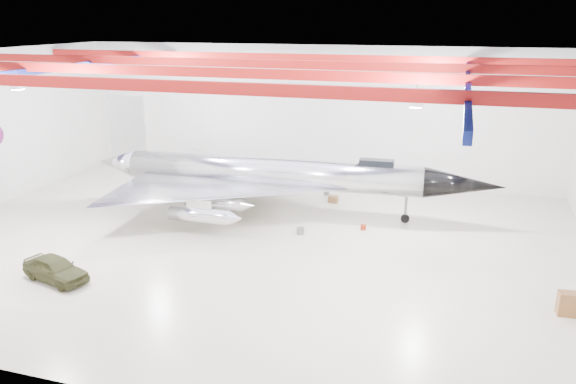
% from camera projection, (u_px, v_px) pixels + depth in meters
% --- Properties ---
extents(floor, '(40.00, 40.00, 0.00)m').
position_uv_depth(floor, '(247.00, 241.00, 34.24)').
color(floor, beige).
rests_on(floor, ground).
extents(wall_back, '(40.00, 0.00, 40.00)m').
position_uv_depth(wall_back, '(311.00, 113.00, 46.29)').
color(wall_back, silver).
rests_on(wall_back, floor).
extents(ceiling, '(40.00, 40.00, 0.00)m').
position_uv_depth(ceiling, '(242.00, 57.00, 30.97)').
color(ceiling, '#0A0F38').
rests_on(ceiling, wall_back).
extents(ceiling_structure, '(39.50, 29.50, 1.08)m').
position_uv_depth(ceiling_structure, '(243.00, 69.00, 31.17)').
color(ceiling_structure, maroon).
rests_on(ceiling_structure, ceiling).
extents(jet_aircraft, '(28.69, 17.29, 7.82)m').
position_uv_depth(jet_aircraft, '(271.00, 177.00, 38.71)').
color(jet_aircraft, silver).
rests_on(jet_aircraft, floor).
extents(jeep, '(4.17, 2.52, 1.33)m').
position_uv_depth(jeep, '(56.00, 269.00, 28.97)').
color(jeep, '#37381C').
rests_on(jeep, floor).
extents(desk, '(1.27, 0.72, 1.12)m').
position_uv_depth(desk, '(572.00, 304.00, 25.60)').
color(desk, brown).
rests_on(desk, floor).
extents(crate_ply, '(0.56, 0.47, 0.36)m').
position_uv_depth(crate_ply, '(221.00, 215.00, 38.30)').
color(crate_ply, olive).
rests_on(crate_ply, floor).
extents(toolbox_red, '(0.54, 0.45, 0.34)m').
position_uv_depth(toolbox_red, '(257.00, 190.00, 43.78)').
color(toolbox_red, maroon).
rests_on(toolbox_red, floor).
extents(engine_drum, '(0.59, 0.59, 0.42)m').
position_uv_depth(engine_drum, '(300.00, 231.00, 35.36)').
color(engine_drum, '#59595B').
rests_on(engine_drum, floor).
extents(parts_bin, '(0.73, 0.61, 0.48)m').
position_uv_depth(parts_bin, '(333.00, 199.00, 41.39)').
color(parts_bin, olive).
rests_on(parts_bin, floor).
extents(crate_small, '(0.39, 0.32, 0.25)m').
position_uv_depth(crate_small, '(192.00, 201.00, 41.41)').
color(crate_small, '#59595B').
rests_on(crate_small, floor).
extents(tool_chest, '(0.44, 0.44, 0.33)m').
position_uv_depth(tool_chest, '(363.00, 227.00, 36.10)').
color(tool_chest, maroon).
rests_on(tool_chest, floor).
extents(oil_barrel, '(0.71, 0.65, 0.41)m').
position_uv_depth(oil_barrel, '(235.00, 218.00, 37.59)').
color(oil_barrel, olive).
rests_on(oil_barrel, floor).
extents(spares_box, '(0.51, 0.51, 0.38)m').
position_uv_depth(spares_box, '(327.00, 193.00, 43.09)').
color(spares_box, '#59595B').
rests_on(spares_box, floor).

